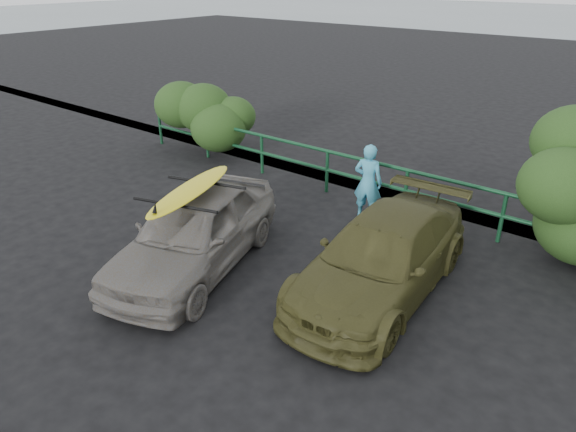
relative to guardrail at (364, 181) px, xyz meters
name	(u,v)px	position (x,y,z in m)	size (l,w,h in m)	color
ground	(199,305)	(0.00, -5.00, -0.52)	(80.00, 80.00, 0.00)	black
guardrail	(364,181)	(0.00, 0.00, 0.00)	(14.00, 0.08, 1.04)	#124224
shrub_left	(222,122)	(-4.80, 0.40, 0.44)	(3.20, 2.40, 1.92)	#28471A
sedan	(195,232)	(-0.89, -4.21, 0.17)	(1.64, 4.07, 1.39)	slate
olive_vehicle	(382,257)	(2.01, -2.88, 0.10)	(1.74, 4.28, 1.24)	#43411D
man	(368,182)	(0.45, -0.66, 0.29)	(0.59, 0.39, 1.62)	#41A3C4
roof_rack	(191,193)	(-0.89, -4.21, 0.89)	(1.52, 1.06, 0.05)	black
surfboard	(191,190)	(-0.89, -4.21, 0.95)	(0.51, 2.45, 0.07)	yellow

